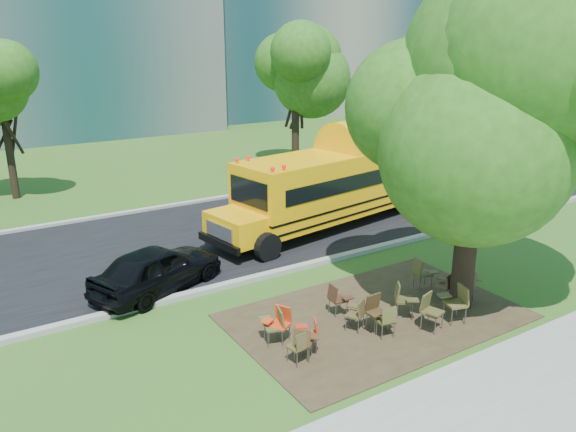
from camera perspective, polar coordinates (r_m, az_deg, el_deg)
ground at (r=14.03m, az=4.42°, el=-10.35°), size 160.00×160.00×0.00m
dirt_patch at (r=14.25m, az=8.92°, el=-9.99°), size 7.00×4.50×0.03m
asphalt_road at (r=19.60m, az=-7.82°, el=-2.06°), size 80.00×8.00×0.04m
kerb_near at (r=16.26m, az=-1.89°, el=-5.95°), size 80.00×0.25×0.14m
kerb_far at (r=23.21m, az=-12.06°, el=0.97°), size 80.00×0.25×0.14m
bg_tree_2 at (r=26.11m, az=-27.09°, el=10.57°), size 4.80×4.80×6.62m
bg_tree_3 at (r=28.51m, az=0.79°, el=14.54°), size 5.60×5.60×7.84m
bg_tree_4 at (r=32.86m, az=13.89°, el=13.26°), size 5.00×5.00×6.85m
main_tree at (r=13.82m, az=18.93°, el=10.62°), size 7.20×7.20×8.72m
school_bus at (r=21.01m, az=6.56°, el=3.73°), size 11.27×4.10×2.70m
chair_0 at (r=12.02m, az=1.21°, el=-12.85°), size 0.52×0.53×0.77m
chair_1 at (r=12.10m, az=1.62°, el=-12.53°), size 0.68×0.54×0.80m
chair_2 at (r=12.43m, az=2.30°, el=-11.65°), size 0.52×0.66×0.80m
chair_3 at (r=13.37m, az=8.88°, el=-9.36°), size 0.58×0.53×0.89m
chair_4 at (r=13.15m, az=10.04°, el=-10.15°), size 0.60×0.48×0.82m
chair_5 at (r=13.64m, az=14.24°, el=-9.10°), size 0.62×0.67×0.91m
chair_6 at (r=14.18m, az=16.80°, el=-8.14°), size 0.57×0.73×0.95m
chair_7 at (r=15.34m, az=17.86°, el=-6.37°), size 0.76×0.60×0.89m
chair_8 at (r=12.71m, az=-1.30°, el=-10.78°), size 0.51×0.65×0.85m
chair_9 at (r=12.79m, az=-0.88°, el=-10.57°), size 0.70×0.57×0.86m
chair_10 at (r=13.94m, az=5.02°, el=-8.21°), size 0.48×0.57×0.82m
chair_11 at (r=13.33m, az=7.05°, el=-9.64°), size 0.54×0.65×0.80m
chair_12 at (r=15.71m, az=13.47°, el=-5.44°), size 0.53×0.68×0.88m
chair_13 at (r=15.24m, az=15.73°, el=-6.63°), size 0.53×0.58×0.78m
chair_14 at (r=14.05m, az=11.57°, el=-8.06°), size 0.62×0.78×0.92m
black_car at (r=15.56m, az=-13.13°, el=-5.21°), size 4.13×2.87×1.30m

